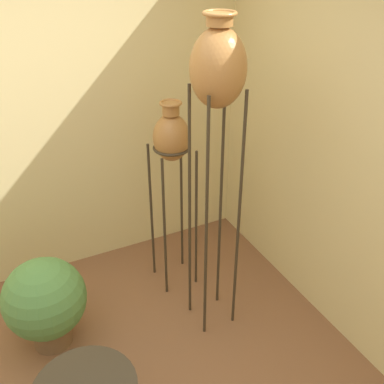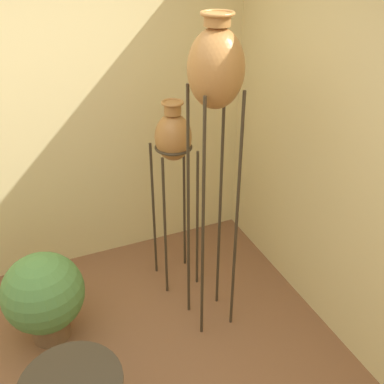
{
  "view_description": "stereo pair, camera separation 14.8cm",
  "coord_description": "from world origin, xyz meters",
  "views": [
    {
      "loc": [
        -0.22,
        -1.47,
        2.49
      ],
      "look_at": [
        0.95,
        0.91,
        0.94
      ],
      "focal_mm": 42.0,
      "sensor_mm": 36.0,
      "label": 1
    },
    {
      "loc": [
        -0.09,
        -1.53,
        2.49
      ],
      "look_at": [
        0.95,
        0.91,
        0.94
      ],
      "focal_mm": 42.0,
      "sensor_mm": 36.0,
      "label": 2
    }
  ],
  "objects": [
    {
      "name": "vase_stand_medium",
      "position": [
        0.92,
        1.16,
        1.21
      ],
      "size": [
        0.28,
        0.28,
        1.51
      ],
      "color": "#382D1E",
      "rests_on": "ground_plane"
    },
    {
      "name": "vase_stand_tall",
      "position": [
        0.98,
        0.65,
        1.8
      ],
      "size": [
        0.32,
        0.32,
        2.14
      ],
      "color": "#382D1E",
      "rests_on": "ground_plane"
    },
    {
      "name": "potted_plant",
      "position": [
        -0.12,
        0.92,
        0.37
      ],
      "size": [
        0.55,
        0.55,
        0.67
      ],
      "color": "brown",
      "rests_on": "ground_plane"
    },
    {
      "name": "wall_back",
      "position": [
        0.0,
        1.76,
        1.35
      ],
      "size": [
        7.47,
        0.06,
        2.7
      ],
      "color": "beige",
      "rests_on": "ground_plane"
    }
  ]
}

